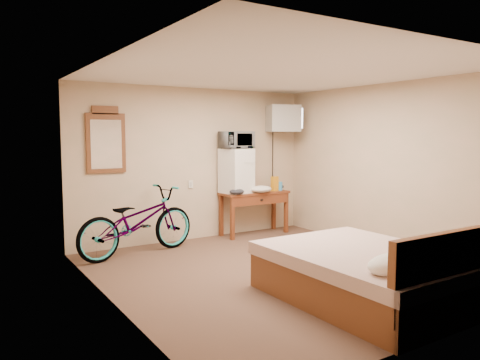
{
  "coord_description": "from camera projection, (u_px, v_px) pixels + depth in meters",
  "views": [
    {
      "loc": [
        -3.49,
        -4.65,
        1.73
      ],
      "look_at": [
        -0.11,
        0.72,
        1.12
      ],
      "focal_mm": 35.0,
      "sensor_mm": 36.0,
      "label": 1
    }
  ],
  "objects": [
    {
      "name": "crt_television",
      "position": [
        283.0,
        119.0,
        8.3
      ],
      "size": [
        0.65,
        0.67,
        0.47
      ],
      "color": "black",
      "rests_on": "room"
    },
    {
      "name": "room",
      "position": [
        278.0,
        174.0,
        5.81
      ],
      "size": [
        4.6,
        4.64,
        2.5
      ],
      "color": "#513528",
      "rests_on": "ground"
    },
    {
      "name": "microwave",
      "position": [
        236.0,
        140.0,
        7.87
      ],
      "size": [
        0.53,
        0.37,
        0.29
      ],
      "primitive_type": "imported",
      "rotation": [
        0.0,
        0.0,
        0.02
      ],
      "color": "silver",
      "rests_on": "mini_fridge"
    },
    {
      "name": "bicycle",
      "position": [
        137.0,
        221.0,
        6.73
      ],
      "size": [
        1.96,
        1.02,
        0.98
      ],
      "primitive_type": "imported",
      "rotation": [
        0.0,
        0.0,
        1.78
      ],
      "color": "black",
      "rests_on": "floor"
    },
    {
      "name": "bed",
      "position": [
        371.0,
        274.0,
        4.85
      ],
      "size": [
        1.6,
        2.11,
        0.9
      ],
      "color": "brown",
      "rests_on": "floor"
    },
    {
      "name": "cloth_cream",
      "position": [
        261.0,
        189.0,
        7.98
      ],
      "size": [
        0.39,
        0.3,
        0.12
      ],
      "primitive_type": "ellipsoid",
      "color": "silver",
      "rests_on": "desk"
    },
    {
      "name": "mini_fridge",
      "position": [
        236.0,
        171.0,
        7.92
      ],
      "size": [
        0.53,
        0.52,
        0.75
      ],
      "color": "silver",
      "rests_on": "desk"
    },
    {
      "name": "wall_mirror",
      "position": [
        106.0,
        141.0,
        6.91
      ],
      "size": [
        0.58,
        0.04,
        0.99
      ],
      "color": "brown",
      "rests_on": "room"
    },
    {
      "name": "snack_bag",
      "position": [
        275.0,
        184.0,
        8.24
      ],
      "size": [
        0.14,
        0.09,
        0.25
      ],
      "primitive_type": "cube",
      "rotation": [
        0.0,
        0.0,
        0.16
      ],
      "color": "orange",
      "rests_on": "desk"
    },
    {
      "name": "desk",
      "position": [
        255.0,
        199.0,
        8.1
      ],
      "size": [
        1.23,
        0.49,
        0.75
      ],
      "color": "maroon",
      "rests_on": "floor"
    },
    {
      "name": "cloth_dark_a",
      "position": [
        237.0,
        192.0,
        7.71
      ],
      "size": [
        0.26,
        0.19,
        0.1
      ],
      "primitive_type": "ellipsoid",
      "color": "black",
      "rests_on": "desk"
    },
    {
      "name": "blue_cup",
      "position": [
        280.0,
        186.0,
        8.3
      ],
      "size": [
        0.09,
        0.09,
        0.15
      ],
      "primitive_type": "cylinder",
      "color": "#3888C0",
      "rests_on": "desk"
    },
    {
      "name": "cloth_dark_b",
      "position": [
        279.0,
        187.0,
        8.49
      ],
      "size": [
        0.2,
        0.16,
        0.09
      ],
      "primitive_type": "ellipsoid",
      "color": "black",
      "rests_on": "desk"
    }
  ]
}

